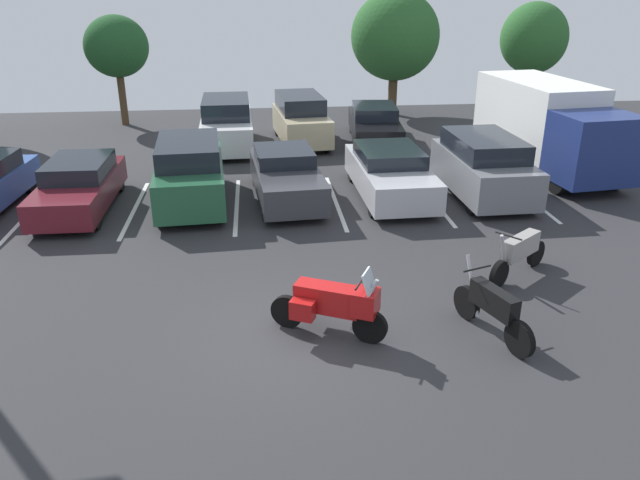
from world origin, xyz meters
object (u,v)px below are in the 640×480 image
at_px(car_far_black, 374,124).
at_px(box_truck, 548,125).
at_px(car_maroon, 79,186).
at_px(car_grey, 483,166).
at_px(motorcycle_second, 519,252).
at_px(car_far_champagne, 301,119).
at_px(motorcycle_third, 492,309).
at_px(car_green, 190,173).
at_px(car_silver, 390,173).
at_px(motorcycle_touring, 333,303).
at_px(car_charcoal, 286,176).
at_px(car_far_white, 227,124).

height_order(car_far_black, box_truck, box_truck).
height_order(car_maroon, car_grey, car_grey).
height_order(motorcycle_second, car_far_champagne, car_far_champagne).
relative_size(motorcycle_third, car_green, 0.43).
relative_size(car_silver, car_far_black, 0.97).
bearing_deg(car_far_champagne, motorcycle_touring, -92.02).
xyz_separation_m(motorcycle_touring, car_charcoal, (-0.44, 7.80, 0.04)).
xyz_separation_m(car_green, car_silver, (5.91, 0.07, -0.21)).
distance_m(car_green, car_charcoal, 2.79).
distance_m(car_silver, box_truck, 6.35).
distance_m(car_charcoal, box_truck, 9.31).
relative_size(motorcycle_touring, car_silver, 0.43).
xyz_separation_m(car_charcoal, car_far_white, (-1.95, 6.40, 0.20)).
bearing_deg(motorcycle_second, car_green, 143.45).
relative_size(motorcycle_second, car_far_white, 0.37).
relative_size(car_grey, car_far_black, 0.89).
bearing_deg(car_silver, motorcycle_second, -73.32).
bearing_deg(box_truck, car_green, -168.81).
distance_m(motorcycle_touring, motorcycle_second, 4.86).
relative_size(motorcycle_touring, car_green, 0.44).
bearing_deg(car_silver, car_maroon, -178.55).
height_order(car_charcoal, box_truck, box_truck).
distance_m(car_green, car_far_black, 9.54).
bearing_deg(car_grey, motorcycle_third, -108.13).
bearing_deg(car_far_champagne, motorcycle_second, -72.95).
bearing_deg(car_maroon, motorcycle_touring, -50.02).
xyz_separation_m(motorcycle_third, car_grey, (2.57, 7.86, 0.35)).
bearing_deg(car_charcoal, car_far_champagne, 82.06).
bearing_deg(car_green, car_far_black, 45.50).
xyz_separation_m(car_maroon, car_grey, (11.82, -0.01, 0.22)).
bearing_deg(motorcycle_third, motorcycle_second, 57.95).
xyz_separation_m(car_green, car_far_champagne, (3.75, 6.99, -0.00)).
bearing_deg(motorcycle_touring, car_green, 112.70).
bearing_deg(motorcycle_second, car_silver, 106.68).
height_order(car_silver, car_far_champagne, car_far_champagne).
bearing_deg(car_maroon, car_far_white, 59.37).
distance_m(car_green, car_far_white, 6.54).
xyz_separation_m(car_silver, car_far_champagne, (-2.16, 6.92, 0.21)).
height_order(car_charcoal, car_grey, car_grey).
xyz_separation_m(car_far_white, car_far_champagne, (2.92, 0.50, 0.01)).
height_order(car_far_white, car_far_champagne, car_far_white).
height_order(car_maroon, car_far_black, car_far_black).
bearing_deg(car_maroon, motorcycle_third, -40.36).
distance_m(motorcycle_second, car_far_white, 13.92).
bearing_deg(car_silver, car_grey, -4.78).
distance_m(car_silver, car_grey, 2.82).
xyz_separation_m(motorcycle_third, car_green, (-6.14, 8.02, 0.37)).
xyz_separation_m(car_charcoal, car_far_champagne, (0.96, 6.90, 0.22)).
bearing_deg(motorcycle_touring, car_charcoal, 93.25).
xyz_separation_m(car_silver, car_far_white, (-5.08, 6.42, 0.19)).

